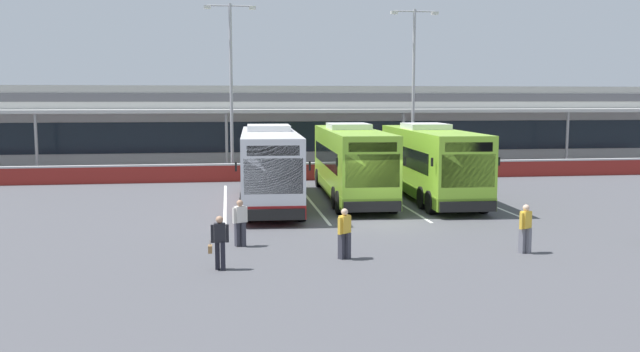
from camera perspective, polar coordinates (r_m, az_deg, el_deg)
The scene contains 16 objects.
ground_plane at distance 27.36m, azimuth 5.12°, elevation -3.98°, with size 200.00×200.00×0.00m, color #4C4C51.
terminal_building at distance 53.49m, azimuth -1.39°, elevation 4.49°, with size 70.00×13.00×6.00m.
red_barrier_wall at distance 41.39m, azimuth 0.59°, elevation 0.44°, with size 60.00×0.40×1.10m.
coach_bus_leftmost at distance 31.77m, azimuth -4.40°, elevation 0.76°, with size 3.23×12.23×3.78m.
coach_bus_left_centre at distance 33.63m, azimuth 2.69°, elevation 1.10°, with size 3.23×12.23×3.78m.
coach_bus_centre at distance 34.07m, azimuth 9.45°, elevation 1.09°, with size 3.23×12.23×3.78m.
bay_stripe_far_west at distance 32.58m, azimuth -8.19°, elevation -2.30°, with size 0.14×13.00×0.01m, color silver.
bay_stripe_west at distance 32.83m, azimuth -0.83°, elevation -2.17°, with size 0.14×13.00×0.01m, color silver.
bay_stripe_mid_west at distance 33.60m, azimuth 6.30°, elevation -2.00°, with size 0.14×13.00×0.01m, color silver.
bay_stripe_centre at distance 34.87m, azimuth 13.00°, elevation -1.82°, with size 0.14×13.00×0.01m, color silver.
pedestrian_with_handbag at distance 19.84m, azimuth -8.69°, elevation -5.59°, with size 0.62×0.31×1.62m.
pedestrian_in_dark_coat at distance 22.71m, azimuth 17.31°, elevation -4.22°, with size 0.51×0.35×1.62m.
pedestrian_child at distance 20.93m, azimuth 2.13°, elevation -4.84°, with size 0.48×0.40×1.62m.
pedestrian_near_bin at distance 22.83m, azimuth -6.92°, elevation -3.91°, with size 0.52×0.35×1.62m.
lamp_post_west at distance 42.71m, azimuth -7.68°, elevation 8.28°, with size 3.24×0.28×11.00m.
lamp_post_centre at distance 45.41m, azimuth 8.07°, elevation 8.17°, with size 3.24×0.28×11.00m.
Camera 1 is at (-6.13, -26.19, 5.04)m, focal length 37.08 mm.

